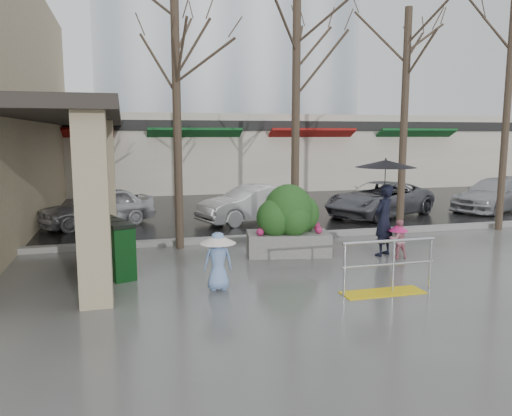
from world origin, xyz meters
name	(u,v)px	position (x,y,z in m)	size (l,w,h in m)	color
ground	(297,280)	(0.00, 0.00, 0.00)	(120.00, 120.00, 0.00)	#51514F
street_asphalt	(180,182)	(0.00, 22.00, 0.01)	(120.00, 36.00, 0.01)	black
curb	(249,238)	(0.00, 4.00, 0.07)	(120.00, 0.30, 0.15)	gray
canopy_slab	(76,114)	(-4.80, 8.00, 3.62)	(2.80, 18.00, 0.25)	#2D2823
pillar_front	(93,207)	(-3.90, -0.50, 1.75)	(0.55, 0.55, 3.50)	tan
pillar_back	(105,176)	(-3.90, 6.00, 1.75)	(0.55, 0.55, 3.50)	tan
storefront_row	(223,152)	(2.00, 17.97, 2.01)	(34.00, 6.74, 4.00)	beige
office_tower	(217,9)	(4.00, 30.00, 12.50)	(18.00, 12.00, 25.00)	#8C99A8
handrail	(386,274)	(1.36, -1.20, 0.38)	(1.90, 0.50, 1.03)	yellow
tree_west	(175,49)	(-2.00, 3.60, 5.08)	(3.20, 3.20, 6.80)	#382B21
tree_midwest	(297,48)	(1.20, 3.60, 5.23)	(3.20, 3.20, 7.00)	#382B21
tree_mideast	(406,67)	(4.50, 3.60, 4.86)	(3.20, 3.20, 6.50)	#382B21
tree_east	(511,53)	(8.00, 3.60, 5.38)	(3.20, 3.20, 7.20)	#382B21
woman	(384,195)	(2.78, 1.49, 1.51)	(1.48, 1.48, 2.41)	black
child_pink	(398,236)	(3.00, 1.16, 0.53)	(0.47, 0.47, 0.94)	pink
child_blue	(218,255)	(-1.67, -0.19, 0.69)	(0.71, 0.71, 1.14)	#7A9DD9
planter	(288,221)	(0.55, 2.20, 0.84)	(2.17, 1.35, 1.77)	slate
news_boxes	(108,245)	(-3.75, 1.72, 0.59)	(1.19, 2.14, 1.18)	#0C3812
car_a	(97,207)	(-4.25, 7.49, 0.63)	(1.49, 3.70, 1.26)	silver
car_b	(253,204)	(0.85, 6.90, 0.63)	(1.33, 3.82, 1.26)	silver
car_c	(379,199)	(5.62, 6.90, 0.63)	(2.09, 4.53, 1.26)	#5B5D63
car_d	(495,195)	(10.71, 7.01, 0.63)	(1.77, 4.34, 1.26)	#AAAAAE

